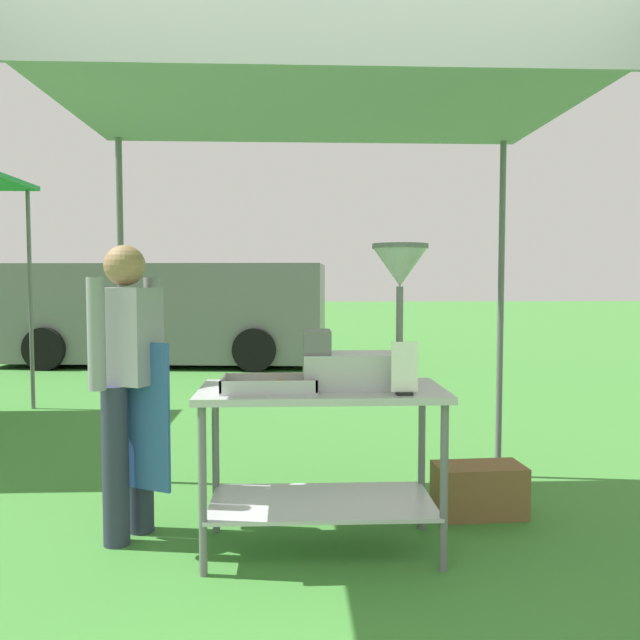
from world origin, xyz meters
TOP-DOWN VIEW (x-y plane):
  - ground_plane at (0.00, 6.00)m, footprint 70.00×70.00m
  - stall_canopy at (0.08, 1.04)m, footprint 2.88×2.37m
  - donut_cart at (0.08, 0.95)m, footprint 1.27×0.64m
  - donut_tray at (-0.19, 0.86)m, footprint 0.48×0.28m
  - donut_fryer at (0.32, 0.94)m, footprint 0.64×0.29m
  - menu_sign at (0.47, 0.71)m, footprint 0.13×0.05m
  - vendor at (-0.97, 1.15)m, footprint 0.46×0.51m
  - supply_crate at (1.05, 1.41)m, footprint 0.55×0.31m
  - van_grey at (-2.24, 8.79)m, footprint 5.53×2.46m

SIDE VIEW (x-z plane):
  - ground_plane at x=0.00m, z-range 0.00..0.00m
  - supply_crate at x=1.05m, z-range 0.00..0.31m
  - donut_cart at x=0.08m, z-range 0.20..1.06m
  - van_grey at x=-2.24m, z-range 0.03..1.72m
  - donut_tray at x=-0.19m, z-range 0.85..0.92m
  - vendor at x=-0.97m, z-range 0.10..1.71m
  - menu_sign at x=0.47m, z-range 0.84..1.10m
  - donut_fryer at x=0.32m, z-range 0.78..1.53m
  - stall_canopy at x=0.08m, z-range 1.13..3.58m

